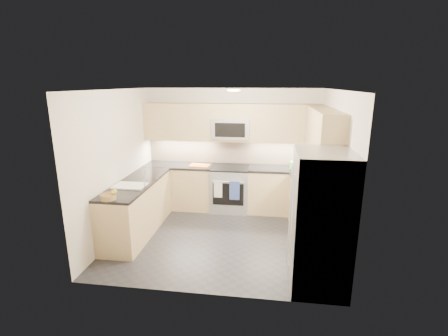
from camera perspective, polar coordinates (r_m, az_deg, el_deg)
floor at (r=5.79m, az=-0.48°, el=-11.98°), size 3.60×3.20×0.00m
ceiling at (r=5.17m, az=-0.55°, el=13.62°), size 3.60×3.20×0.02m
wall_back at (r=6.89m, az=1.43°, el=3.43°), size 3.60×0.02×2.50m
wall_front at (r=3.84m, az=-4.01°, el=-5.92°), size 3.60×0.02×2.50m
wall_left at (r=5.87m, az=-18.17°, el=0.69°), size 0.02×3.20×2.50m
wall_right at (r=5.39m, az=18.78°, el=-0.58°), size 0.02×3.20×2.50m
base_cab_back_left at (r=7.01m, az=-7.80°, el=-3.26°), size 1.42×0.60×0.90m
base_cab_back_right at (r=6.77m, az=10.32°, el=-4.02°), size 1.42×0.60×0.90m
base_cab_right at (r=5.73m, az=14.88°, el=-7.82°), size 0.60×1.70×0.90m
base_cab_peninsula at (r=5.99m, az=-14.95°, el=-6.84°), size 0.60×2.00×0.90m
countertop_back_left at (r=6.88m, az=-7.94°, el=0.46°), size 1.42×0.63×0.04m
countertop_back_right at (r=6.64m, az=10.50°, el=-0.18°), size 1.42×0.63×0.04m
countertop_right at (r=5.57m, az=15.20°, el=-3.35°), size 0.63×1.70×0.04m
countertop_peninsula at (r=5.83m, az=-15.26°, el=-2.54°), size 0.63×2.00×0.04m
upper_cab_back at (r=6.62m, az=1.28°, el=8.02°), size 3.60×0.35×0.75m
upper_cab_right at (r=5.51m, az=16.97°, el=6.01°), size 0.35×1.95×0.75m
backsplash_back at (r=6.89m, az=1.42°, el=2.98°), size 3.60×0.01×0.51m
backsplash_right at (r=5.83m, az=17.90°, el=0.06°), size 0.01×2.30×0.51m
gas_range at (r=6.78m, az=1.07°, el=-3.71°), size 0.76×0.65×0.91m
range_cooktop at (r=6.65m, az=1.09°, el=0.06°), size 0.76×0.65×0.03m
oven_door_glass at (r=6.47m, az=0.72°, el=-4.67°), size 0.62×0.02×0.45m
oven_handle at (r=6.37m, az=0.71°, el=-2.43°), size 0.60×0.02×0.02m
microwave at (r=6.62m, az=1.25°, el=6.92°), size 0.76×0.40×0.40m
microwave_door at (r=6.41m, az=1.04°, el=6.67°), size 0.60×0.01×0.28m
refrigerator at (r=4.37m, az=16.58°, el=-8.84°), size 0.70×0.90×1.80m
fridge_handle_left at (r=4.14m, az=11.86°, el=-9.11°), size 0.02×0.02×1.20m
fridge_handle_right at (r=4.47m, az=11.57°, el=-7.26°), size 0.02×0.02×1.20m
sink_basin at (r=5.63m, az=-16.21°, el=-3.67°), size 0.52×0.38×0.16m
faucet at (r=5.47m, az=-13.87°, el=-1.84°), size 0.03×0.03×0.28m
utensil_bowl at (r=6.62m, az=12.51°, el=0.49°), size 0.27×0.27×0.14m
cutting_board at (r=6.73m, az=-4.32°, el=0.48°), size 0.43×0.32×0.01m
fruit_basket at (r=5.07m, az=-19.68°, el=-4.80°), size 0.29×0.29×0.08m
fruit_apple at (r=5.10m, az=-18.85°, el=-3.73°), size 0.06×0.06×0.06m
fruit_pear at (r=5.04m, az=-18.69°, el=-3.94°), size 0.07×0.07×0.07m
dish_towel_check at (r=6.43m, az=-1.07°, el=-3.86°), size 0.17×0.03×0.31m
dish_towel_blue at (r=6.39m, az=1.86°, el=-3.99°), size 0.20×0.02×0.38m
fruit_orange at (r=5.02m, az=-19.00°, el=-4.04°), size 0.06×0.06×0.06m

